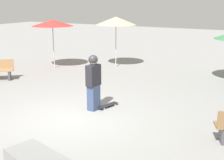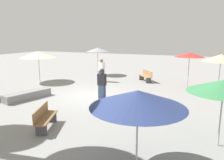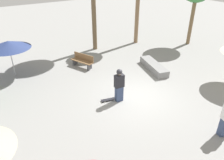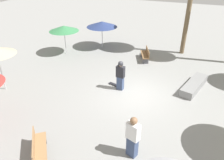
{
  "view_description": "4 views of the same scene",
  "coord_description": "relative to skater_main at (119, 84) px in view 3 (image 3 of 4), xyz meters",
  "views": [
    {
      "loc": [
        5.2,
        -6.77,
        3.31
      ],
      "look_at": [
        0.55,
        1.48,
        0.87
      ],
      "focal_mm": 50.0,
      "sensor_mm": 36.0,
      "label": 1
    },
    {
      "loc": [
        10.92,
        6.09,
        3.46
      ],
      "look_at": [
        0.12,
        1.49,
        1.1
      ],
      "focal_mm": 35.0,
      "sensor_mm": 36.0,
      "label": 2
    },
    {
      "loc": [
        -7.16,
        6.14,
        6.13
      ],
      "look_at": [
        0.26,
        1.31,
        1.25
      ],
      "focal_mm": 35.0,
      "sensor_mm": 36.0,
      "label": 3
    },
    {
      "loc": [
        -9.71,
        -2.71,
        6.47
      ],
      "look_at": [
        -0.07,
        1.3,
        0.65
      ],
      "focal_mm": 35.0,
      "sensor_mm": 36.0,
      "label": 4
    }
  ],
  "objects": [
    {
      "name": "ground_plane",
      "position": [
        -0.22,
        -0.92,
        -0.93
      ],
      "size": [
        60.0,
        60.0,
        0.0
      ],
      "primitive_type": "plane",
      "color": "gray"
    },
    {
      "name": "skater_main",
      "position": [
        0.0,
        0.0,
        0.0
      ],
      "size": [
        0.3,
        0.48,
        1.72
      ],
      "rotation": [
        0.0,
        0.0,
        1.47
      ],
      "color": "#38476B",
      "rests_on": "ground_plane"
    },
    {
      "name": "skateboard",
      "position": [
        0.26,
        0.42,
        -0.87
      ],
      "size": [
        0.38,
        0.82,
        0.07
      ],
      "rotation": [
        0.0,
        0.0,
        1.34
      ],
      "color": "black",
      "rests_on": "ground_plane"
    },
    {
      "name": "concrete_ledge",
      "position": [
        1.67,
        -3.84,
        -0.72
      ],
      "size": [
        2.74,
        1.35,
        0.43
      ],
      "rotation": [
        0.0,
        0.0,
        2.88
      ],
      "color": "gray",
      "rests_on": "ground_plane"
    },
    {
      "name": "bench_far",
      "position": [
        4.5,
        -0.24,
        -0.5
      ],
      "size": [
        1.65,
        1.01,
        0.85
      ],
      "rotation": [
        0.0,
        0.0,
        0.38
      ],
      "color": "#47474C",
      "rests_on": "ground_plane"
    },
    {
      "name": "shade_umbrella_navy",
      "position": [
        5.66,
        3.72,
        1.01
      ],
      "size": [
        2.44,
        2.44,
        2.16
      ],
      "color": "#B7B7BC",
      "rests_on": "ground_plane"
    }
  ]
}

